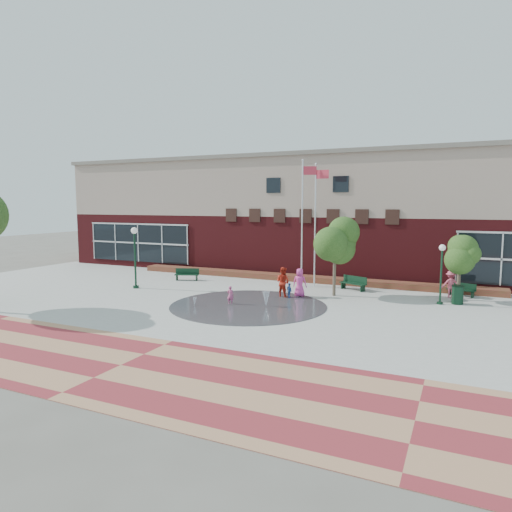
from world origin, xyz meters
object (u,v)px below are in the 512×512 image
at_px(trash_can, 458,295).
at_px(flagpole_right, 316,218).
at_px(bench_left, 187,277).
at_px(flagpole_left, 303,217).
at_px(child_splash, 230,295).

bearing_deg(trash_can, flagpole_right, 167.19).
xyz_separation_m(bench_left, trash_can, (17.72, -0.37, 0.26)).
relative_size(flagpole_left, child_splash, 8.11).
height_order(trash_can, child_splash, trash_can).
bearing_deg(flagpole_left, flagpole_right, 6.76).
bearing_deg(trash_can, bench_left, 178.81).
distance_m(bench_left, trash_can, 17.73).
relative_size(flagpole_right, trash_can, 7.69).
relative_size(flagpole_left, trash_can, 7.91).
bearing_deg(bench_left, trash_can, -22.04).
height_order(bench_left, trash_can, trash_can).
bearing_deg(child_splash, bench_left, -46.80).
height_order(flagpole_left, bench_left, flagpole_left).
distance_m(flagpole_left, bench_left, 9.41).
xyz_separation_m(flagpole_left, flagpole_right, (0.75, 0.43, -0.11)).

